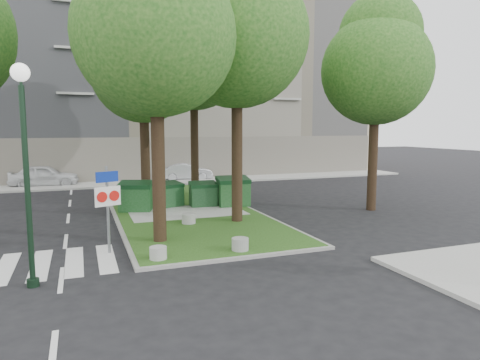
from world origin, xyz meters
name	(u,v)px	position (x,y,z in m)	size (l,w,h in m)	color
ground	(226,261)	(0.00, 0.00, 0.00)	(120.00, 120.00, 0.00)	black
median_island	(182,209)	(0.50, 8.00, 0.06)	(6.00, 16.00, 0.12)	#1E4313
median_kerb	(182,209)	(0.50, 8.00, 0.05)	(6.30, 16.30, 0.10)	gray
building_sidewalk	(141,183)	(0.00, 18.50, 0.06)	(42.00, 3.00, 0.12)	#999993
zebra_crossing	(90,260)	(-3.75, 1.50, 0.01)	(5.00, 3.00, 0.01)	silver
apartment_building	(126,78)	(0.00, 26.00, 8.00)	(41.00, 12.00, 16.00)	#C5BB93
tree_median_near_left	(157,20)	(-1.41, 2.56, 7.32)	(5.20, 5.20, 10.53)	black
tree_median_near_right	(238,22)	(2.09, 4.56, 7.99)	(5.60, 5.60, 11.46)	black
tree_median_mid	(144,61)	(-0.91, 9.06, 6.98)	(4.80, 4.80, 9.99)	black
tree_median_far	(195,47)	(2.29, 12.06, 8.32)	(5.80, 5.80, 11.93)	black
tree_street_right	(377,60)	(9.09, 5.06, 6.98)	(5.00, 5.00, 10.06)	black
dumpster_a	(136,196)	(-1.60, 8.12, 0.78)	(1.74, 1.47, 1.37)	#103B13
dumpster_b	(168,194)	(0.00, 8.66, 0.70)	(1.54, 1.32, 1.21)	#113C18
dumpster_c	(203,194)	(1.60, 8.18, 0.70)	(1.34, 0.97, 1.20)	#0F3315
dumpster_d	(233,192)	(3.00, 7.78, 0.81)	(1.61, 1.17, 1.44)	#144217
bollard_left	(158,253)	(-1.91, 0.50, 0.30)	(0.50, 0.50, 0.36)	#9C9D98
bollard_right	(240,244)	(0.63, 0.50, 0.31)	(0.53, 0.53, 0.38)	gray
bollard_mid	(189,218)	(0.03, 4.72, 0.31)	(0.54, 0.54, 0.39)	gray
litter_bin	(233,196)	(3.20, 8.29, 0.51)	(0.45, 0.45, 0.79)	yellow
street_lamp	(25,149)	(-5.13, -0.28, 3.39)	(0.43, 0.43, 5.39)	black
traffic_sign_pole	(107,198)	(-3.18, 2.00, 1.76)	(0.78, 0.34, 2.74)	slate
car_white	(44,176)	(-6.19, 19.36, 0.73)	(1.73, 4.30, 1.47)	silver
car_silver	(187,172)	(3.50, 19.50, 0.62)	(1.32, 3.78, 1.25)	#ADAFB6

